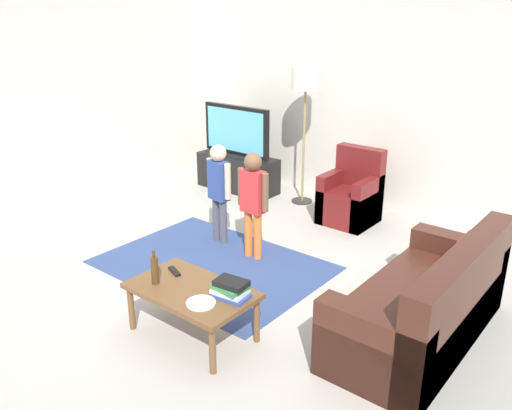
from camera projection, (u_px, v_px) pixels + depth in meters
ground at (216, 287)px, 5.01m from camera, size 7.80×7.80×0.00m
wall_back at (375, 102)px, 6.72m from camera, size 6.00×0.12×2.70m
wall_left at (27, 108)px, 6.30m from camera, size 0.12×6.00×2.70m
area_rug at (213, 265)px, 5.43m from camera, size 2.20×1.60×0.01m
tv_stand at (238, 173)px, 7.60m from camera, size 1.20×0.44×0.50m
tv at (236, 132)px, 7.38m from camera, size 1.10×0.28×0.71m
couch at (429, 309)px, 4.11m from camera, size 0.80×1.80×0.86m
armchair at (352, 198)px, 6.46m from camera, size 0.60×0.60×0.90m
floor_lamp at (306, 86)px, 6.66m from camera, size 0.36×0.36×1.78m
child_near_tv at (219, 185)px, 5.76m from camera, size 0.37×0.18×1.11m
child_center at (253, 196)px, 5.38m from camera, size 0.38×0.18×1.13m
coffee_table at (192, 294)px, 4.15m from camera, size 1.00×0.60×0.42m
book_stack at (231, 288)px, 4.00m from camera, size 0.30×0.23×0.13m
bottle at (155, 270)px, 4.17m from camera, size 0.06×0.06×0.29m
tv_remote at (174, 271)px, 4.38m from camera, size 0.18×0.11×0.02m
plate at (201, 303)px, 3.92m from camera, size 0.22×0.22×0.02m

